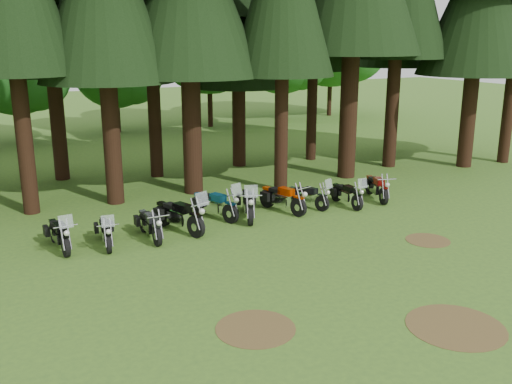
% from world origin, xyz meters
% --- Properties ---
extents(ground, '(120.00, 120.00, 0.00)m').
position_xyz_m(ground, '(0.00, 0.00, 0.00)').
color(ground, '#35591F').
rests_on(ground, ground).
extents(decid_3, '(6.12, 5.95, 7.65)m').
position_xyz_m(decid_3, '(-4.71, 25.13, 4.51)').
color(decid_3, black).
rests_on(decid_3, ground).
extents(decid_4, '(5.93, 5.76, 7.41)m').
position_xyz_m(decid_4, '(1.58, 26.32, 4.37)').
color(decid_4, black).
rests_on(decid_4, ground).
extents(decid_5, '(8.45, 8.21, 10.56)m').
position_xyz_m(decid_5, '(8.29, 25.71, 6.23)').
color(decid_5, black).
rests_on(decid_5, ground).
extents(decid_6, '(7.06, 6.86, 8.82)m').
position_xyz_m(decid_6, '(14.85, 27.01, 5.20)').
color(decid_6, black).
rests_on(decid_6, ground).
extents(decid_7, '(8.44, 8.20, 10.55)m').
position_xyz_m(decid_7, '(19.46, 26.83, 6.22)').
color(decid_7, black).
rests_on(decid_7, ground).
extents(dirt_patch_0, '(1.80, 1.80, 0.01)m').
position_xyz_m(dirt_patch_0, '(-3.00, -2.00, 0.01)').
color(dirt_patch_0, '#4C3D1E').
rests_on(dirt_patch_0, ground).
extents(dirt_patch_1, '(1.40, 1.40, 0.01)m').
position_xyz_m(dirt_patch_1, '(4.50, 0.50, 0.01)').
color(dirt_patch_1, '#4C3D1E').
rests_on(dirt_patch_1, ground).
extents(dirt_patch_2, '(2.20, 2.20, 0.01)m').
position_xyz_m(dirt_patch_2, '(1.00, -4.00, 0.01)').
color(dirt_patch_2, '#4C3D1E').
rests_on(dirt_patch_2, ground).
extents(motorcycle_0, '(0.46, 2.17, 1.36)m').
position_xyz_m(motorcycle_0, '(-6.00, 5.12, 0.45)').
color(motorcycle_0, black).
rests_on(motorcycle_0, ground).
extents(motorcycle_1, '(0.51, 2.02, 1.27)m').
position_xyz_m(motorcycle_1, '(-4.68, 4.78, 0.42)').
color(motorcycle_1, black).
rests_on(motorcycle_1, ground).
extents(motorcycle_2, '(0.30, 2.13, 0.87)m').
position_xyz_m(motorcycle_2, '(-3.27, 4.78, 0.44)').
color(motorcycle_2, black).
rests_on(motorcycle_2, ground).
extents(motorcycle_3, '(1.11, 2.46, 1.58)m').
position_xyz_m(motorcycle_3, '(-2.21, 4.99, 0.53)').
color(motorcycle_3, black).
rests_on(motorcycle_3, ground).
extents(motorcycle_4, '(1.07, 2.29, 1.47)m').
position_xyz_m(motorcycle_4, '(-0.59, 5.75, 0.49)').
color(motorcycle_4, black).
rests_on(motorcycle_4, ground).
extents(motorcycle_5, '(1.13, 2.33, 1.51)m').
position_xyz_m(motorcycle_5, '(0.48, 5.24, 0.50)').
color(motorcycle_5, black).
rests_on(motorcycle_5, ground).
extents(motorcycle_6, '(0.75, 2.26, 0.94)m').
position_xyz_m(motorcycle_6, '(1.96, 5.35, 0.48)').
color(motorcycle_6, black).
rests_on(motorcycle_6, ground).
extents(motorcycle_7, '(0.91, 1.97, 1.27)m').
position_xyz_m(motorcycle_7, '(3.07, 5.37, 0.42)').
color(motorcycle_7, black).
rests_on(motorcycle_7, ground).
extents(motorcycle_8, '(0.39, 2.06, 1.30)m').
position_xyz_m(motorcycle_8, '(4.53, 4.87, 0.43)').
color(motorcycle_8, black).
rests_on(motorcycle_8, ground).
extents(motorcycle_9, '(0.83, 2.15, 0.91)m').
position_xyz_m(motorcycle_9, '(6.15, 5.09, 0.46)').
color(motorcycle_9, black).
rests_on(motorcycle_9, ground).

